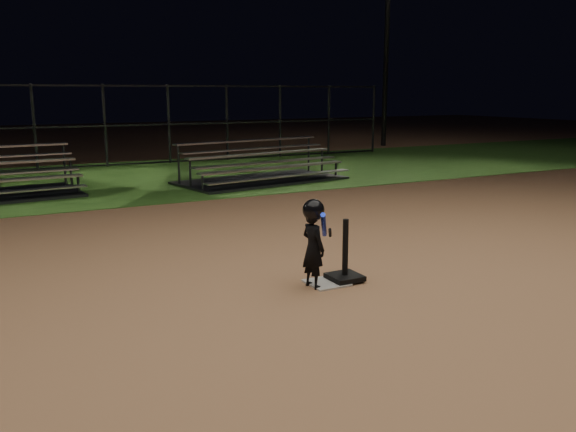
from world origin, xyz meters
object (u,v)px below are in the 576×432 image
object	(u,v)px
home_plate	(327,283)
batting_tee	(345,269)
bleacher_right	(262,174)
light_pole_right	(388,26)
child_batter	(313,241)

from	to	relation	value
home_plate	batting_tee	world-z (taller)	batting_tee
home_plate	bleacher_right	distance (m)	8.40
home_plate	light_pole_right	xyz separation A→B (m)	(12.00, 14.94, 4.93)
batting_tee	bleacher_right	bearing A→B (deg)	71.61
child_batter	batting_tee	bearing A→B (deg)	-98.29
home_plate	child_batter	xyz separation A→B (m)	(-0.21, -0.03, 0.55)
home_plate	batting_tee	distance (m)	0.29
home_plate	child_batter	world-z (taller)	child_batter
light_pole_right	home_plate	bearing A→B (deg)	-128.77
bleacher_right	light_pole_right	bearing A→B (deg)	28.38
bleacher_right	child_batter	bearing A→B (deg)	-120.59
batting_tee	bleacher_right	xyz separation A→B (m)	(2.63, 7.90, 0.06)
child_batter	bleacher_right	size ratio (longest dim) A/B	0.23
home_plate	batting_tee	bearing A→B (deg)	-3.68
home_plate	child_batter	size ratio (longest dim) A/B	0.43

